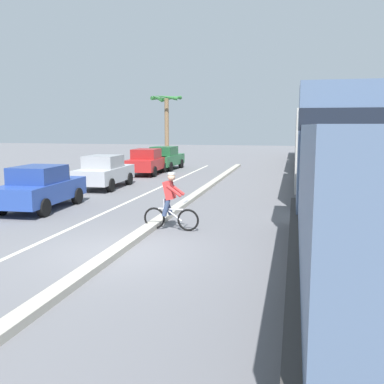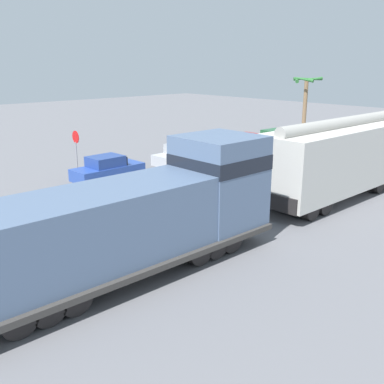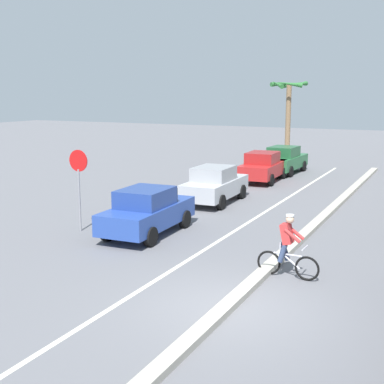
{
  "view_description": "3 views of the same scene",
  "coord_description": "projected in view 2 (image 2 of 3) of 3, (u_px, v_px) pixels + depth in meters",
  "views": [
    {
      "loc": [
        4.14,
        -10.05,
        3.09
      ],
      "look_at": [
        1.16,
        3.0,
        1.1
      ],
      "focal_mm": 42.0,
      "sensor_mm": 36.0,
      "label": 1
    },
    {
      "loc": [
        17.12,
        -8.87,
        6.84
      ],
      "look_at": [
        3.67,
        3.44,
        1.53
      ],
      "focal_mm": 42.0,
      "sensor_mm": 36.0,
      "label": 2
    },
    {
      "loc": [
        4.31,
        -10.7,
        4.87
      ],
      "look_at": [
        -4.27,
        6.77,
        1.19
      ],
      "focal_mm": 50.0,
      "sensor_mm": 36.0,
      "label": 3
    }
  ],
  "objects": [
    {
      "name": "parked_car_red",
      "position": [
        246.0,
        144.0,
        34.03
      ],
      "size": [
        1.97,
        4.27,
        1.62
      ],
      "color": "red",
      "rests_on": "ground"
    },
    {
      "name": "stop_sign",
      "position": [
        76.0,
        145.0,
        27.0
      ],
      "size": [
        0.76,
        0.08,
        2.88
      ],
      "color": "gray",
      "rests_on": "ground"
    },
    {
      "name": "parked_car_green",
      "position": [
        276.0,
        140.0,
        36.11
      ],
      "size": [
        1.95,
        4.26,
        1.62
      ],
      "color": "#286B3D",
      "rests_on": "ground"
    },
    {
      "name": "palm_tree_near",
      "position": [
        306.0,
        92.0,
        40.37
      ],
      "size": [
        2.57,
        2.74,
        5.7
      ],
      "color": "#846647",
      "rests_on": "ground"
    },
    {
      "name": "ground_plane",
      "position": [
        78.0,
        223.0,
        19.78
      ],
      "size": [
        120.0,
        120.0,
        0.0
      ],
      "primitive_type": "plane",
      "color": "slate"
    },
    {
      "name": "median_curb",
      "position": [
        181.0,
        195.0,
        23.65
      ],
      "size": [
        0.36,
        36.0,
        0.16
      ],
      "primitive_type": "cube",
      "color": "#B2AD9E",
      "rests_on": "ground"
    },
    {
      "name": "locomotive",
      "position": [
        144.0,
        219.0,
        14.97
      ],
      "size": [
        3.1,
        11.61,
        4.2
      ],
      "color": "slate",
      "rests_on": "ground"
    },
    {
      "name": "hopper_car_lead",
      "position": [
        337.0,
        159.0,
        22.77
      ],
      "size": [
        2.9,
        10.6,
        4.18
      ],
      "color": "beige",
      "rests_on": "ground"
    },
    {
      "name": "cyclist",
      "position": [
        133.0,
        197.0,
        20.78
      ],
      "size": [
        1.71,
        0.48,
        1.71
      ],
      "color": "black",
      "rests_on": "ground"
    },
    {
      "name": "lane_stripe",
      "position": [
        153.0,
        187.0,
        25.37
      ],
      "size": [
        0.14,
        36.0,
        0.01
      ],
      "primitive_type": "cube",
      "color": "silver",
      "rests_on": "ground"
    },
    {
      "name": "parked_car_silver",
      "position": [
        183.0,
        155.0,
        29.99
      ],
      "size": [
        1.93,
        4.25,
        1.62
      ],
      "color": "#B7BABF",
      "rests_on": "ground"
    },
    {
      "name": "parked_car_blue",
      "position": [
        108.0,
        169.0,
        26.1
      ],
      "size": [
        1.96,
        4.26,
        1.62
      ],
      "color": "#28479E",
      "rests_on": "ground"
    }
  ]
}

